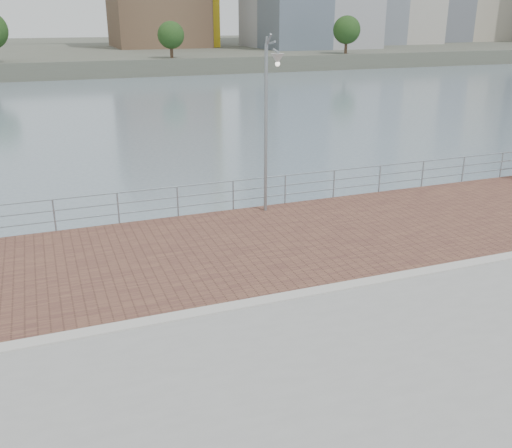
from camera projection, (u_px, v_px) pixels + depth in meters
name	position (u px, v px, depth m)	size (l,w,h in m)	color
water	(283.00, 366.00, 15.03)	(400.00, 400.00, 0.00)	slate
brick_lane	(237.00, 247.00, 17.49)	(40.00, 6.80, 0.02)	brown
curb	(284.00, 297.00, 14.32)	(40.00, 0.40, 0.06)	#B7B5AD
far_shore	(55.00, 52.00, 121.97)	(320.00, 95.00, 2.50)	#4C5142
guardrail	(206.00, 195.00, 20.23)	(39.06, 0.06, 1.13)	#8C9EA8
street_lamp	(271.00, 96.00, 18.92)	(0.43, 1.24, 5.85)	gray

